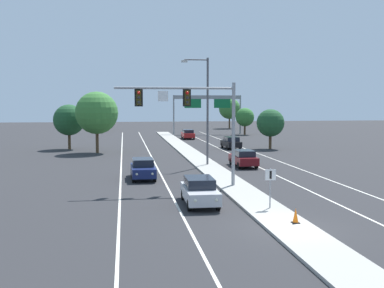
# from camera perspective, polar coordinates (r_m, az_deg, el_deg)

# --- Properties ---
(ground_plane) EXTENTS (260.00, 260.00, 0.00)m
(ground_plane) POSITION_cam_1_polar(r_m,az_deg,el_deg) (22.75, 11.85, -10.12)
(ground_plane) COLOR #28282B
(median_island) EXTENTS (2.40, 110.00, 0.15)m
(median_island) POSITION_cam_1_polar(r_m,az_deg,el_deg) (39.77, 2.85, -3.41)
(median_island) COLOR #9E9B93
(median_island) RESTS_ON ground
(lane_stripe_oncoming_center) EXTENTS (0.14, 100.00, 0.01)m
(lane_stripe_oncoming_center) POSITION_cam_1_polar(r_m,az_deg,el_deg) (46.06, -4.61, -2.35)
(lane_stripe_oncoming_center) COLOR silver
(lane_stripe_oncoming_center) RESTS_ON ground
(lane_stripe_receding_center) EXTENTS (0.14, 100.00, 0.01)m
(lane_stripe_receding_center) POSITION_cam_1_polar(r_m,az_deg,el_deg) (47.60, 6.76, -2.13)
(lane_stripe_receding_center) COLOR silver
(lane_stripe_receding_center) RESTS_ON ground
(edge_stripe_left) EXTENTS (0.14, 100.00, 0.01)m
(edge_stripe_left) POSITION_cam_1_polar(r_m,az_deg,el_deg) (45.96, -8.72, -2.41)
(edge_stripe_left) COLOR silver
(edge_stripe_left) RESTS_ON ground
(edge_stripe_right) EXTENTS (0.14, 100.00, 0.01)m
(edge_stripe_right) POSITION_cam_1_polar(r_m,az_deg,el_deg) (48.57, 10.52, -2.04)
(edge_stripe_right) COLOR silver
(edge_stripe_right) RESTS_ON ground
(overhead_signal_mast) EXTENTS (8.35, 0.44, 7.20)m
(overhead_signal_mast) POSITION_cam_1_polar(r_m,az_deg,el_deg) (31.87, 0.42, 4.08)
(overhead_signal_mast) COLOR gray
(overhead_signal_mast) RESTS_ON median_island
(median_sign_post) EXTENTS (0.60, 0.10, 2.20)m
(median_sign_post) POSITION_cam_1_polar(r_m,az_deg,el_deg) (25.83, 9.65, -4.67)
(median_sign_post) COLOR gray
(median_sign_post) RESTS_ON median_island
(street_lamp_median) EXTENTS (2.58, 0.28, 10.00)m
(street_lamp_median) POSITION_cam_1_polar(r_m,az_deg,el_deg) (43.46, 1.65, 4.88)
(street_lamp_median) COLOR #4C4C51
(street_lamp_median) RESTS_ON median_island
(car_oncoming_silver) EXTENTS (1.87, 4.49, 1.58)m
(car_oncoming_silver) POSITION_cam_1_polar(r_m,az_deg,el_deg) (27.11, 0.95, -5.78)
(car_oncoming_silver) COLOR #B7B7BC
(car_oncoming_silver) RESTS_ON ground
(car_oncoming_navy) EXTENTS (1.87, 4.49, 1.58)m
(car_oncoming_navy) POSITION_cam_1_polar(r_m,az_deg,el_deg) (36.46, -6.08, -3.02)
(car_oncoming_navy) COLOR #141E4C
(car_oncoming_navy) RESTS_ON ground
(car_receding_darkred) EXTENTS (1.85, 4.48, 1.58)m
(car_receding_darkred) POSITION_cam_1_polar(r_m,az_deg,el_deg) (43.39, 6.37, -1.73)
(car_receding_darkred) COLOR #5B0F14
(car_receding_darkred) RESTS_ON ground
(car_receding_black) EXTENTS (1.93, 4.51, 1.58)m
(car_receding_black) POSITION_cam_1_polar(r_m,az_deg,el_deg) (60.43, 4.85, 0.18)
(car_receding_black) COLOR black
(car_receding_black) RESTS_ON ground
(car_receding_red) EXTENTS (1.84, 4.48, 1.58)m
(car_receding_red) POSITION_cam_1_polar(r_m,az_deg,el_deg) (76.87, -0.50, 1.23)
(car_receding_red) COLOR maroon
(car_receding_red) RESTS_ON ground
(traffic_cone_median_nose) EXTENTS (0.36, 0.36, 0.74)m
(traffic_cone_median_nose) POSITION_cam_1_polar(r_m,az_deg,el_deg) (23.05, 12.66, -8.63)
(traffic_cone_median_nose) COLOR black
(traffic_cone_median_nose) RESTS_ON median_island
(highway_sign_gantry) EXTENTS (13.28, 0.42, 7.50)m
(highway_sign_gantry) POSITION_cam_1_polar(r_m,az_deg,el_deg) (88.81, 1.92, 5.19)
(highway_sign_gantry) COLOR gray
(highway_sign_gantry) RESTS_ON ground
(tree_far_right_b) EXTENTS (5.01, 5.01, 7.25)m
(tree_far_right_b) POSITION_cam_1_polar(r_m,az_deg,el_deg) (109.63, 4.65, 4.40)
(tree_far_right_b) COLOR #4C3823
(tree_far_right_b) RESTS_ON ground
(tree_far_left_c) EXTENTS (5.06, 5.06, 7.32)m
(tree_far_left_c) POSITION_cam_1_polar(r_m,az_deg,el_deg) (56.13, -11.69, 3.78)
(tree_far_left_c) COLOR #4C3823
(tree_far_left_c) RESTS_ON ground
(tree_far_right_c) EXTENTS (3.59, 3.59, 5.19)m
(tree_far_right_c) POSITION_cam_1_polar(r_m,az_deg,el_deg) (60.65, 9.66, 2.57)
(tree_far_right_c) COLOR #4C3823
(tree_far_right_c) RESTS_ON ground
(tree_far_left_b) EXTENTS (3.21, 3.21, 4.65)m
(tree_far_left_b) POSITION_cam_1_polar(r_m,az_deg,el_deg) (102.73, -10.54, 3.34)
(tree_far_left_b) COLOR #4C3823
(tree_far_left_b) RESTS_ON ground
(tree_far_right_a) EXTENTS (3.51, 3.51, 5.08)m
(tree_far_right_a) POSITION_cam_1_polar(r_m,az_deg,el_deg) (87.81, 6.54, 3.30)
(tree_far_right_a) COLOR #4C3823
(tree_far_right_a) RESTS_ON ground
(tree_far_left_a) EXTENTS (4.00, 4.00, 5.79)m
(tree_far_left_a) POSITION_cam_1_polar(r_m,az_deg,el_deg) (61.56, -14.95, 2.88)
(tree_far_left_a) COLOR #4C3823
(tree_far_left_a) RESTS_ON ground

